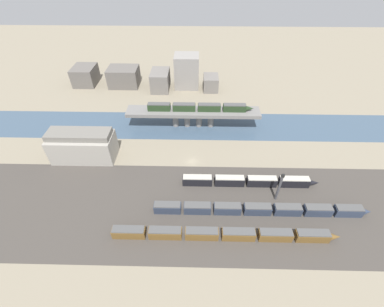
# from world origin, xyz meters

# --- Properties ---
(ground_plane) EXTENTS (400.00, 400.00, 0.00)m
(ground_plane) POSITION_xyz_m (0.00, 0.00, 0.00)
(ground_plane) COLOR gray
(railbed_yard) EXTENTS (280.00, 42.00, 0.01)m
(railbed_yard) POSITION_xyz_m (0.00, -24.00, 0.00)
(railbed_yard) COLOR #423D38
(railbed_yard) RESTS_ON ground
(river_water) EXTENTS (320.00, 23.08, 0.01)m
(river_water) POSITION_xyz_m (0.00, 26.33, 0.00)
(river_water) COLOR #3D5166
(river_water) RESTS_ON ground
(bridge) EXTENTS (63.75, 8.94, 8.83)m
(bridge) POSITION_xyz_m (0.00, 26.33, 7.14)
(bridge) COLOR slate
(bridge) RESTS_ON ground
(train_on_bridge) EXTENTS (50.10, 2.96, 3.54)m
(train_on_bridge) POSITION_xyz_m (3.07, 26.33, 10.56)
(train_on_bridge) COLOR #23381E
(train_on_bridge) RESTS_ON bridge
(train_yard_near) EXTENTS (71.74, 2.99, 3.72)m
(train_yard_near) POSITION_xyz_m (10.94, -35.06, 1.83)
(train_yard_near) COLOR brown
(train_yard_near) RESTS_ON ground
(train_yard_mid) EXTENTS (74.09, 3.10, 3.72)m
(train_yard_mid) POSITION_xyz_m (24.17, -25.28, 1.83)
(train_yard_mid) COLOR #2D384C
(train_yard_mid) RESTS_ON ground
(train_yard_far) EXTENTS (51.79, 2.85, 3.93)m
(train_yard_far) POSITION_xyz_m (21.93, -12.44, 1.92)
(train_yard_far) COLOR black
(train_yard_far) RESTS_ON ground
(warehouse_building) EXTENTS (25.85, 11.44, 13.34)m
(warehouse_building) POSITION_xyz_m (-45.42, 2.05, 6.34)
(warehouse_building) COLOR #9E998E
(warehouse_building) RESTS_ON ground
(signal_tower) EXTENTS (1.00, 0.86, 12.70)m
(signal_tower) POSITION_xyz_m (30.79, -19.16, 6.32)
(signal_tower) COLOR #4C4C51
(signal_tower) RESTS_ON ground
(city_block_far_left) EXTENTS (13.17, 15.58, 10.74)m
(city_block_far_left) POSITION_xyz_m (-67.94, 71.29, 5.37)
(city_block_far_left) COLOR #605B56
(city_block_far_left) RESTS_ON ground
(city_block_left) EXTENTS (17.97, 13.61, 11.14)m
(city_block_left) POSITION_xyz_m (-43.38, 69.41, 5.57)
(city_block_left) COLOR #605B56
(city_block_left) RESTS_ON ground
(city_block_center) EXTENTS (10.55, 15.82, 11.00)m
(city_block_center) POSITION_xyz_m (-20.42, 65.06, 5.50)
(city_block_center) COLOR slate
(city_block_center) RESTS_ON ground
(city_block_right) EXTENTS (14.36, 12.63, 19.33)m
(city_block_right) POSITION_xyz_m (-4.63, 68.96, 9.67)
(city_block_right) COLOR gray
(city_block_right) RESTS_ON ground
(city_block_far_right) EXTENTS (8.70, 11.56, 8.46)m
(city_block_far_right) POSITION_xyz_m (9.93, 64.97, 4.23)
(city_block_far_right) COLOR slate
(city_block_far_right) RESTS_ON ground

